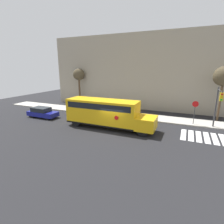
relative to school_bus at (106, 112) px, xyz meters
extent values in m
plane|color=black|center=(1.29, -0.83, -1.79)|extent=(60.00, 60.00, 0.00)
cube|color=#B2ADA3|center=(1.29, 5.67, -1.71)|extent=(44.00, 3.00, 0.15)
cube|color=#9E937F|center=(1.29, 12.17, 4.10)|extent=(32.00, 4.00, 11.78)
cube|color=white|center=(8.21, 1.17, -1.79)|extent=(0.50, 3.20, 0.01)
cube|color=white|center=(8.91, 1.17, -1.79)|extent=(0.50, 3.20, 0.01)
cube|color=white|center=(9.61, 1.17, -1.79)|extent=(0.50, 3.20, 0.01)
cube|color=white|center=(10.31, 1.17, -1.79)|extent=(0.50, 3.20, 0.01)
cube|color=white|center=(11.01, 1.17, -1.79)|extent=(0.50, 3.20, 0.01)
cube|color=white|center=(11.71, 1.17, -1.79)|extent=(0.50, 3.20, 0.01)
cube|color=yellow|center=(-0.42, 0.00, 0.01)|extent=(8.10, 2.50, 2.69)
cube|color=yellow|center=(4.60, 0.00, -0.70)|extent=(1.93, 2.50, 1.28)
cube|color=black|center=(-0.42, 0.00, -1.26)|extent=(8.10, 2.54, 0.16)
cube|color=black|center=(-0.42, 0.00, 0.80)|extent=(7.45, 2.53, 0.64)
cylinder|color=red|center=(1.81, -1.29, -0.13)|extent=(0.44, 0.02, 0.44)
cylinder|color=black|center=(4.50, 1.08, -1.29)|extent=(1.00, 0.30, 1.00)
cylinder|color=black|center=(4.50, -1.08, -1.29)|extent=(1.00, 0.30, 1.00)
cylinder|color=black|center=(-3.27, 1.08, -1.29)|extent=(1.00, 0.30, 1.00)
cylinder|color=black|center=(-3.27, -1.08, -1.29)|extent=(1.00, 0.30, 1.00)
cube|color=navy|center=(-9.62, 0.25, -1.27)|extent=(4.21, 1.70, 0.60)
cube|color=#1E2328|center=(-9.87, 0.25, -0.69)|extent=(2.36, 1.57, 0.55)
cylinder|color=black|center=(-8.23, 0.98, -1.47)|extent=(0.64, 0.22, 0.64)
cylinder|color=black|center=(-8.23, -0.48, -1.47)|extent=(0.64, 0.22, 0.64)
cylinder|color=black|center=(-11.01, 0.98, -1.47)|extent=(0.64, 0.22, 0.64)
cylinder|color=black|center=(-11.01, -0.48, -1.47)|extent=(0.64, 0.22, 0.64)
cylinder|color=#38383A|center=(9.13, 4.78, -0.50)|extent=(0.07, 0.07, 2.59)
cylinder|color=red|center=(9.13, 4.73, 0.77)|extent=(0.68, 0.03, 0.68)
cylinder|color=#38383A|center=(11.16, 4.69, 0.51)|extent=(0.16, 0.16, 4.60)
cylinder|color=#38383A|center=(11.16, 3.39, 2.56)|extent=(0.10, 2.59, 0.10)
cube|color=yellow|center=(11.16, 2.20, 2.11)|extent=(0.28, 0.28, 0.80)
cylinder|color=red|center=(11.16, 2.05, 2.37)|extent=(0.18, 0.02, 0.18)
cylinder|color=#EAB214|center=(11.16, 2.05, 2.11)|extent=(0.18, 0.02, 0.18)
cylinder|color=green|center=(11.16, 2.05, 1.85)|extent=(0.18, 0.02, 0.18)
cylinder|color=brown|center=(11.98, 8.02, 0.65)|extent=(0.26, 0.26, 4.88)
sphere|color=#4C422D|center=(11.98, 8.02, 3.80)|extent=(2.39, 2.39, 2.39)
cylinder|color=brown|center=(-9.69, 9.35, 0.62)|extent=(0.34, 0.34, 4.83)
sphere|color=#4C422D|center=(-9.69, 9.35, 3.64)|extent=(2.02, 2.02, 2.02)
camera|label=1|loc=(8.20, -17.01, 4.81)|focal=28.00mm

